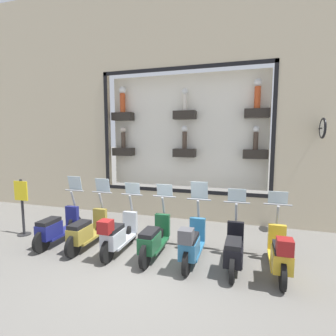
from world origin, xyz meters
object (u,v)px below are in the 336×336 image
Objects in this scene: scooter_green_3 at (154,239)px; scooter_silver_4 at (118,234)px; scooter_black_1 at (234,249)px; scooter_navy_6 at (57,227)px; shop_sign_post at (22,205)px; scooter_olive_5 at (87,231)px; scooter_teal_2 at (192,243)px; scooter_yellow_0 at (280,254)px.

scooter_green_3 reaches higher than scooter_silver_4.
scooter_green_3 reaches higher than scooter_black_1.
scooter_silver_4 is 1.80m from scooter_navy_6.
scooter_silver_4 is 1.12× the size of shop_sign_post.
scooter_navy_6 reaches higher than scooter_olive_5.
scooter_green_3 is 1.12× the size of shop_sign_post.
scooter_black_1 is at bearing -86.47° from scooter_teal_2.
scooter_green_3 is 2.70m from scooter_navy_6.
scooter_navy_6 is (0.06, 5.40, -0.04)m from scooter_yellow_0.
scooter_olive_5 is at bearing 89.92° from scooter_black_1.
scooter_teal_2 is at bearing -91.28° from scooter_olive_5.
scooter_navy_6 is 1.12× the size of shop_sign_post.
scooter_yellow_0 is 1.00× the size of scooter_silver_4.
scooter_green_3 is at bearing 88.72° from scooter_yellow_0.
scooter_silver_4 is at bearing 91.22° from scooter_black_1.
scooter_teal_2 is (-0.06, 0.90, 0.05)m from scooter_black_1.
scooter_green_3 is (0.00, 1.80, 0.01)m from scooter_black_1.
scooter_black_1 is at bearing -90.07° from scooter_navy_6.
scooter_teal_2 is 1.00× the size of scooter_navy_6.
scooter_green_3 is 4.08m from shop_sign_post.
scooter_navy_6 is at bearing 89.03° from scooter_teal_2.
scooter_black_1 reaches higher than scooter_yellow_0.
scooter_navy_6 is at bearing 88.00° from scooter_silver_4.
scooter_teal_2 is at bearing -89.93° from scooter_silver_4.
scooter_yellow_0 is at bearing -93.58° from scooter_black_1.
scooter_silver_4 is at bearing -92.00° from scooter_navy_6.
scooter_silver_4 is 0.90m from scooter_olive_5.
scooter_teal_2 is at bearing 93.53° from scooter_black_1.
scooter_teal_2 is at bearing 89.98° from scooter_yellow_0.
scooter_navy_6 is at bearing 89.97° from scooter_green_3.
scooter_teal_2 is 3.60m from scooter_navy_6.
scooter_olive_5 is 2.30m from shop_sign_post.
scooter_silver_4 is at bearing -93.98° from scooter_olive_5.
scooter_green_3 is 1.80m from scooter_olive_5.
scooter_navy_6 is (0.06, 3.60, -0.04)m from scooter_teal_2.
scooter_yellow_0 is 1.80m from scooter_teal_2.
scooter_teal_2 is (0.00, 1.80, -0.00)m from scooter_yellow_0.
scooter_teal_2 is 0.90m from scooter_green_3.
scooter_yellow_0 is 1.00× the size of scooter_olive_5.
scooter_yellow_0 is 5.40m from scooter_navy_6.
scooter_green_3 is 1.00× the size of scooter_navy_6.
shop_sign_post is (0.24, 5.85, 0.44)m from scooter_black_1.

